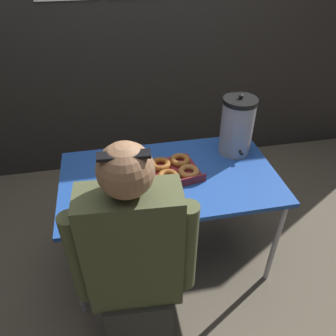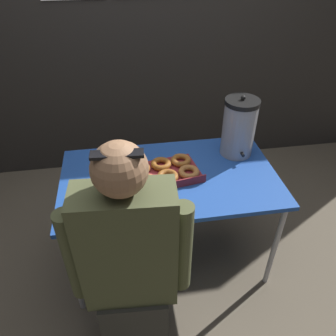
{
  "view_description": "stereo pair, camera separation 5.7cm",
  "coord_description": "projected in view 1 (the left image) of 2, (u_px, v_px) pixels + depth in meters",
  "views": [
    {
      "loc": [
        -0.3,
        -1.51,
        1.91
      ],
      "look_at": [
        -0.01,
        0.0,
        0.77
      ],
      "focal_mm": 35.0,
      "sensor_mm": 36.0,
      "label": 1
    },
    {
      "loc": [
        -0.25,
        -1.52,
        1.91
      ],
      "look_at": [
        -0.01,
        0.0,
        0.77
      ],
      "focal_mm": 35.0,
      "sensor_mm": 36.0,
      "label": 2
    }
  ],
  "objects": [
    {
      "name": "back_wall",
      "position": [
        138.0,
        13.0,
        2.55
      ],
      "size": [
        6.0,
        0.11,
        2.72
      ],
      "color": "#282623",
      "rests_on": "ground"
    },
    {
      "name": "coffee_urn",
      "position": [
        237.0,
        126.0,
        2.05
      ],
      "size": [
        0.21,
        0.24,
        0.4
      ],
      "color": "#939399",
      "rests_on": "folding_table"
    },
    {
      "name": "folding_table",
      "position": [
        169.0,
        182.0,
        1.98
      ],
      "size": [
        1.29,
        0.74,
        0.71
      ],
      "color": "#1E479E",
      "rests_on": "ground"
    },
    {
      "name": "ground_plane",
      "position": [
        169.0,
        253.0,
        2.37
      ],
      "size": [
        12.0,
        12.0,
        0.0
      ],
      "primitive_type": "plane",
      "color": "brown"
    },
    {
      "name": "donut_box",
      "position": [
        164.0,
        172.0,
        1.94
      ],
      "size": [
        0.46,
        0.35,
        0.05
      ],
      "rotation": [
        0.0,
        0.0,
        0.16
      ],
      "color": "maroon",
      "rests_on": "folding_table"
    },
    {
      "name": "person_seated",
      "position": [
        135.0,
        271.0,
        1.5
      ],
      "size": [
        0.56,
        0.25,
        1.32
      ],
      "rotation": [
        0.0,
        0.0,
        3.08
      ],
      "color": "#33332D",
      "rests_on": "ground"
    },
    {
      "name": "cell_phone",
      "position": [
        108.0,
        195.0,
        1.81
      ],
      "size": [
        0.12,
        0.16,
        0.01
      ],
      "rotation": [
        0.0,
        0.0,
        -0.46
      ],
      "color": "black",
      "rests_on": "folding_table"
    }
  ]
}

